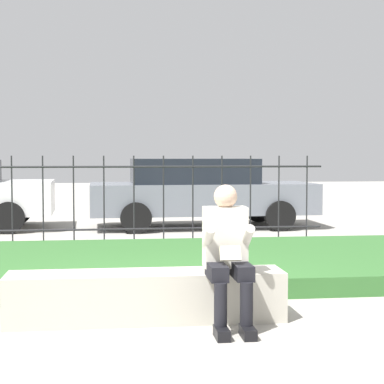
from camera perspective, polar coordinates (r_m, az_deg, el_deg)
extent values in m
plane|color=#A8A399|center=(5.99, -3.66, -11.36)|extent=(60.00, 60.00, 0.00)
cube|color=#B7B2A3|center=(5.93, -4.07, -9.25)|extent=(2.52, 0.48, 0.45)
cube|color=gray|center=(5.97, -4.07, -11.00)|extent=(2.41, 0.44, 0.08)
cube|color=black|center=(5.42, 2.65, -12.43)|extent=(0.11, 0.26, 0.09)
cylinder|color=black|center=(5.42, 2.55, -9.96)|extent=(0.11, 0.11, 0.36)
cube|color=black|center=(5.57, 2.20, -7.05)|extent=(0.15, 0.42, 0.13)
cube|color=black|center=(5.46, 4.98, -12.32)|extent=(0.11, 0.26, 0.09)
cylinder|color=black|center=(5.46, 4.86, -9.87)|extent=(0.11, 0.11, 0.36)
cube|color=black|center=(5.61, 4.43, -6.99)|extent=(0.15, 0.42, 0.13)
cube|color=beige|center=(5.76, 2.95, -4.01)|extent=(0.38, 0.24, 0.54)
sphere|color=#DBB293|center=(5.70, 3.00, -0.39)|extent=(0.21, 0.21, 0.21)
cylinder|color=beige|center=(5.57, 1.50, -4.04)|extent=(0.08, 0.29, 0.24)
cylinder|color=beige|center=(5.63, 4.95, -3.97)|extent=(0.08, 0.29, 0.24)
cube|color=beige|center=(5.52, 3.42, -5.48)|extent=(0.18, 0.09, 0.13)
cube|color=#33662D|center=(8.31, -4.64, -6.45)|extent=(8.34, 3.40, 0.22)
cylinder|color=#232326|center=(10.60, -5.17, -3.30)|extent=(6.34, 0.03, 0.03)
cylinder|color=#232326|center=(10.54, -5.20, 2.25)|extent=(6.34, 0.03, 0.03)
cylinder|color=#232326|center=(10.68, -15.70, -0.92)|extent=(0.02, 0.02, 1.51)
cylinder|color=#232326|center=(10.62, -13.10, -0.91)|extent=(0.02, 0.02, 1.51)
cylinder|color=#232326|center=(10.58, -10.47, -0.89)|extent=(0.02, 0.02, 1.51)
cylinder|color=#232326|center=(10.56, -7.83, -0.88)|extent=(0.02, 0.02, 1.51)
cylinder|color=#232326|center=(10.56, -5.18, -0.86)|extent=(0.02, 0.02, 1.51)
cylinder|color=#232326|center=(10.59, -2.55, -0.84)|extent=(0.02, 0.02, 1.51)
cylinder|color=#232326|center=(10.64, 0.07, -0.82)|extent=(0.02, 0.02, 1.51)
cylinder|color=#232326|center=(10.71, 2.66, -0.79)|extent=(0.02, 0.02, 1.51)
cylinder|color=#232326|center=(10.80, 5.21, -0.77)|extent=(0.02, 0.02, 1.51)
cylinder|color=#232326|center=(10.92, 7.72, -0.74)|extent=(0.02, 0.02, 1.51)
cylinder|color=#232326|center=(11.05, 10.16, -0.72)|extent=(0.02, 0.02, 1.51)
cube|color=slate|center=(13.47, 0.89, -0.53)|extent=(4.69, 1.90, 0.63)
cube|color=black|center=(13.41, 0.11, 1.89)|extent=(2.60, 1.63, 0.51)
cylinder|color=black|center=(12.96, 7.83, -2.11)|extent=(0.62, 0.22, 0.61)
cylinder|color=black|center=(14.64, 5.91, -1.48)|extent=(0.62, 0.22, 0.61)
cylinder|color=black|center=(12.47, -5.01, -2.30)|extent=(0.62, 0.22, 0.61)
cylinder|color=black|center=(14.21, -5.43, -1.62)|extent=(0.62, 0.22, 0.61)
cylinder|color=black|center=(12.88, -15.99, -2.21)|extent=(0.63, 0.23, 0.62)
cylinder|color=black|center=(14.65, -15.23, -1.55)|extent=(0.63, 0.23, 0.62)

